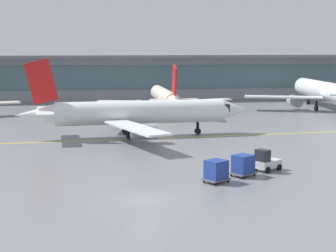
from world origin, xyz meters
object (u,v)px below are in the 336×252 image
object	(u,v)px
gate_airplane_3	(326,91)
taxiing_regional_jet	(138,113)
cargo_dolly_trailing	(216,170)
gate_airplane_2	(165,97)
cargo_dolly_lead	(243,165)
baggage_tug	(266,161)

from	to	relation	value
gate_airplane_3	taxiing_regional_jet	bearing A→B (deg)	126.68
cargo_dolly_trailing	gate_airplane_2	bearing A→B (deg)	54.56
cargo_dolly_lead	cargo_dolly_trailing	bearing A→B (deg)	-180.00
gate_airplane_3	cargo_dolly_trailing	xyz separation A→B (m)	(-31.59, -50.12, -2.23)
taxiing_regional_jet	gate_airplane_2	bearing A→B (deg)	70.93
baggage_tug	cargo_dolly_lead	xyz separation A→B (m)	(-2.70, -1.76, 0.16)
gate_airplane_3	cargo_dolly_lead	distance (m)	56.18
baggage_tug	cargo_dolly_lead	size ratio (longest dim) A/B	1.12
taxiing_regional_jet	gate_airplane_3	bearing A→B (deg)	30.43
gate_airplane_2	taxiing_regional_jet	size ratio (longest dim) A/B	0.86
cargo_dolly_lead	gate_airplane_3	bearing A→B (deg)	26.15
gate_airplane_3	cargo_dolly_trailing	distance (m)	59.29
cargo_dolly_lead	cargo_dolly_trailing	world-z (taller)	same
gate_airplane_3	cargo_dolly_lead	xyz separation A→B (m)	(-28.71, -48.24, -2.23)
cargo_dolly_lead	gate_airplane_2	bearing A→B (deg)	57.83
baggage_tug	cargo_dolly_trailing	world-z (taller)	baggage_tug
gate_airplane_2	gate_airplane_3	xyz separation A→B (m)	(29.51, -0.87, 0.70)
baggage_tug	cargo_dolly_lead	distance (m)	3.23
taxiing_regional_jet	baggage_tug	distance (m)	23.71
baggage_tug	cargo_dolly_lead	world-z (taller)	baggage_tug
taxiing_regional_jet	cargo_dolly_lead	xyz separation A→B (m)	(7.66, -22.98, -1.96)
taxiing_regional_jet	baggage_tug	xyz separation A→B (m)	(10.36, -21.22, -2.12)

